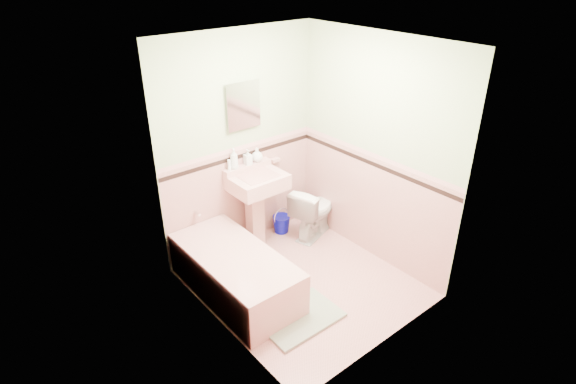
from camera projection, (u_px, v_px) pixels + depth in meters
floor at (303, 283)px, 5.01m from camera, size 2.20×2.20×0.00m
ceiling at (307, 42)px, 3.86m from camera, size 2.20×2.20×0.00m
wall_back at (239, 145)px, 5.19m from camera, size 2.50×0.00×2.50m
wall_front at (397, 225)px, 3.68m from camera, size 2.50×0.00×2.50m
wall_left at (214, 211)px, 3.87m from camera, size 0.00×2.50×2.50m
wall_right at (375, 152)px, 5.00m from camera, size 0.00×2.50×2.50m
wainscot_back at (243, 197)px, 5.48m from camera, size 2.00×0.00×2.00m
wainscot_front at (387, 289)px, 3.99m from camera, size 2.00×0.00×2.00m
wainscot_left at (221, 274)px, 4.18m from camera, size 0.00×2.20×2.20m
wainscot_right at (369, 206)px, 5.29m from camera, size 0.00×2.20×2.20m
accent_back at (241, 156)px, 5.24m from camera, size 2.00×0.00×2.00m
accent_front at (393, 238)px, 3.76m from camera, size 2.00×0.00×2.00m
accent_left at (217, 224)px, 3.94m from camera, size 0.00×2.20×2.20m
accent_right at (373, 164)px, 5.05m from camera, size 0.00×2.20×2.20m
cap_back at (240, 148)px, 5.19m from camera, size 2.00×0.00×2.00m
cap_front at (395, 227)px, 3.71m from camera, size 2.00×0.00×2.00m
cap_left at (216, 214)px, 3.90m from camera, size 0.00×2.20×2.20m
cap_right at (373, 155)px, 5.00m from camera, size 0.00×2.20×2.20m
bathtub at (236, 274)px, 4.78m from camera, size 0.70×1.50×0.45m
tub_faucet at (197, 213)px, 5.09m from camera, size 0.04×0.12×0.04m
sink at (258, 212)px, 5.41m from camera, size 0.61×0.50×0.95m
sink_faucet at (249, 171)px, 5.29m from camera, size 0.02×0.02×0.10m
medicine_cabinet at (243, 105)px, 4.99m from camera, size 0.37×0.04×0.47m
soap_dish at (275, 160)px, 5.57m from camera, size 0.11×0.06×0.04m
soap_bottle_left at (234, 159)px, 5.13m from camera, size 0.12×0.12×0.23m
soap_bottle_mid at (248, 157)px, 5.25m from camera, size 0.08×0.08×0.17m
soap_bottle_right at (257, 155)px, 5.33m from camera, size 0.13×0.13×0.16m
tube at (229, 165)px, 5.12m from camera, size 0.04×0.04×0.12m
toilet at (313, 211)px, 5.72m from camera, size 0.74×0.56×0.67m
bucket at (281, 224)px, 5.88m from camera, size 0.28×0.28×0.22m
bath_mat at (300, 318)px, 4.51m from camera, size 0.78×0.53×0.03m
shoe at (282, 314)px, 4.50m from camera, size 0.15×0.09×0.06m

